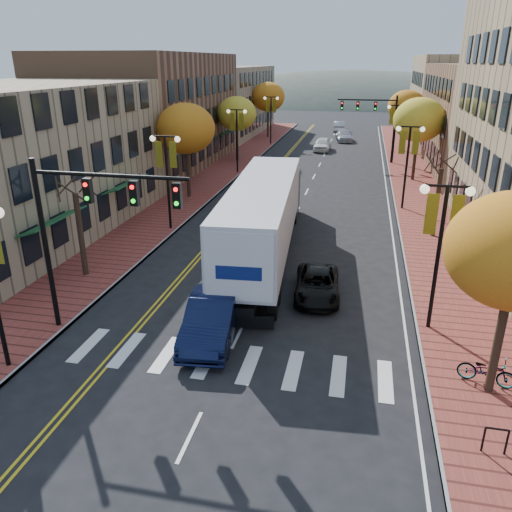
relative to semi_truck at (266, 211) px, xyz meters
The scene contains 29 objects.
ground 13.09m from the semi_truck, 87.29° to the right, with size 200.00×200.00×0.00m, color black.
sidewalk_left 21.56m from the semi_truck, 113.09° to the left, with size 4.00×85.00×0.15m, color brown.
sidewalk_right 22.06m from the semi_truck, 64.00° to the left, with size 4.00×85.00×0.15m, color brown.
building_left_mid 28.55m from the semi_truck, 125.25° to the left, with size 12.00×24.00×11.00m, color brown.
building_left_far 50.95m from the semi_truck, 108.79° to the left, with size 12.00×26.00×9.50m, color #9E8966.
building_right_mid 34.97m from the semi_truck, 56.80° to the left, with size 15.00×24.00×10.00m, color brown.
building_right_far 54.72m from the semi_truck, 69.53° to the left, with size 15.00×20.00×11.00m, color #9E8966.
tree_left_a 9.68m from the semi_truck, 150.21° to the right, with size 0.28×0.28×4.20m.
tree_left_b 14.27m from the semi_truck, 126.87° to the left, with size 4.48×4.48×7.21m.
tree_left_c 28.56m from the semi_truck, 107.16° to the left, with size 4.16×4.16×6.69m.
tree_left_d 46.06m from the semi_truck, 100.52° to the left, with size 4.61×4.61×7.42m.
tree_right_b 10.93m from the semi_truck, 28.40° to the left, with size 0.28×0.28×4.20m.
tree_right_c 23.44m from the semi_truck, 65.62° to the left, with size 4.48×4.48×7.21m.
tree_right_d 38.51m from the semi_truck, 75.52° to the left, with size 4.35×4.35×7.00m.
lamp_left_b 7.78m from the semi_truck, 155.14° to the left, with size 1.96×0.36×6.05m.
lamp_left_c 22.35m from the semi_truck, 108.02° to the left, with size 1.96×0.36×6.05m.
lamp_left_d 39.83m from the semi_truck, 99.98° to the left, with size 1.96×0.36×6.05m.
lamp_right_a 10.71m from the semi_truck, 40.02° to the right, with size 1.96×0.36×6.05m.
lamp_right_b 13.92m from the semi_truck, 54.09° to the left, with size 1.96×0.36×6.05m.
lamp_right_c 30.34m from the semi_truck, 74.48° to the left, with size 1.96×0.36×6.05m.
traffic_mast_near 11.19m from the semi_truck, 116.41° to the right, with size 6.10×0.35×7.00m.
traffic_mast_far 29.91m from the semi_truck, 78.23° to the left, with size 6.10×0.34×7.00m.
semi_truck is the anchor object (origin of this frame).
navy_sedan 9.35m from the semi_truck, 92.30° to the right, with size 1.81×5.20×1.71m, color black.
black_suv 6.09m from the semi_truck, 54.30° to the right, with size 2.01×4.36×1.21m, color black.
car_far_white 36.10m from the semi_truck, 89.83° to the left, with size 1.85×4.60×1.57m, color white.
car_far_silver 44.69m from the semi_truck, 87.02° to the left, with size 2.10×5.16×1.50m, color #ABABB2.
car_far_oncoming 54.59m from the semi_truck, 88.84° to the left, with size 1.64×4.71×1.55m, color #B3B3BB.
bicycle 14.30m from the semi_truck, 47.52° to the right, with size 0.65×1.85×0.97m, color gray.
Camera 1 is at (4.32, -13.02, 10.29)m, focal length 35.00 mm.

